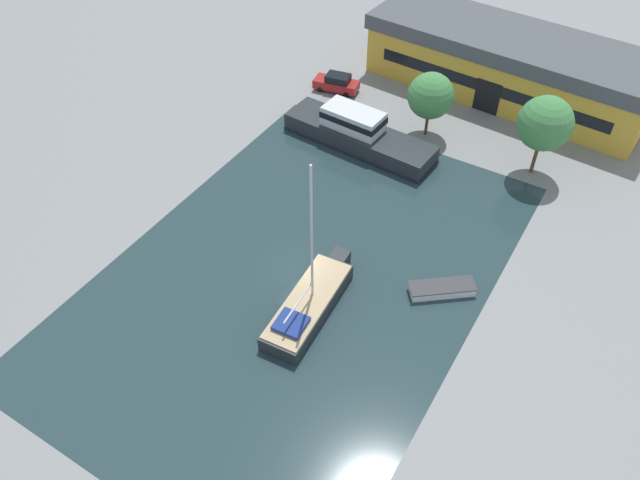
% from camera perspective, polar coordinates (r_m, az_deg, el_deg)
% --- Properties ---
extents(ground_plane, '(440.00, 440.00, 0.00)m').
position_cam_1_polar(ground_plane, '(43.19, -1.84, -3.07)').
color(ground_plane, gray).
extents(water_canal, '(23.88, 35.62, 0.01)m').
position_cam_1_polar(water_canal, '(43.19, -1.84, -3.07)').
color(water_canal, '#23383D').
rests_on(water_canal, ground).
extents(warehouse_building, '(27.23, 10.68, 5.83)m').
position_cam_1_polar(warehouse_building, '(62.75, 16.91, 15.13)').
color(warehouse_building, gold).
rests_on(warehouse_building, ground).
extents(quay_tree_near_building, '(3.93, 3.93, 5.81)m').
position_cam_1_polar(quay_tree_near_building, '(54.54, 10.08, 12.85)').
color(quay_tree_near_building, brown).
rests_on(quay_tree_near_building, ground).
extents(quay_tree_by_water, '(4.30, 4.30, 6.86)m').
position_cam_1_polar(quay_tree_by_water, '(51.72, 19.88, 9.98)').
color(quay_tree_by_water, brown).
rests_on(quay_tree_by_water, ground).
extents(parked_car, '(4.50, 2.44, 1.71)m').
position_cam_1_polar(parked_car, '(61.48, 1.53, 14.17)').
color(parked_car, maroon).
rests_on(parked_car, ground).
extents(sailboat_moored, '(3.27, 9.57, 11.56)m').
position_cam_1_polar(sailboat_moored, '(40.58, -0.98, -5.76)').
color(sailboat_moored, '#23282D').
rests_on(sailboat_moored, water_canal).
extents(motor_cruiser, '(13.80, 4.48, 3.26)m').
position_cam_1_polar(motor_cruiser, '(53.95, 3.47, 9.72)').
color(motor_cruiser, '#23282D').
rests_on(motor_cruiser, water_canal).
extents(small_dinghy, '(4.37, 3.86, 0.68)m').
position_cam_1_polar(small_dinghy, '(42.56, 11.08, -4.39)').
color(small_dinghy, white).
rests_on(small_dinghy, water_canal).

